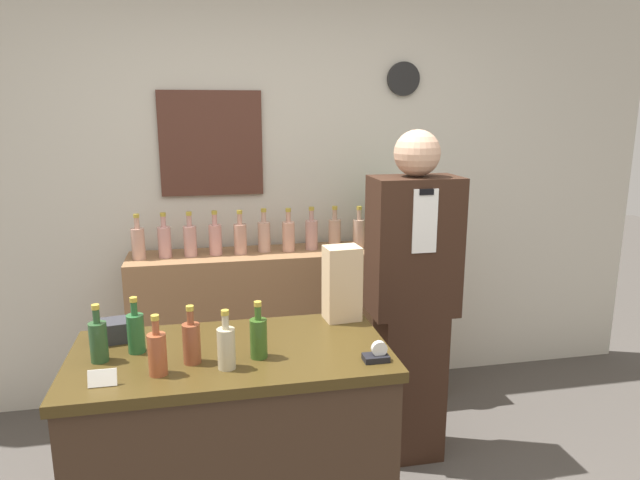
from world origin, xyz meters
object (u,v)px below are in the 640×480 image
(shopkeeper, at_px, (412,301))
(potted_plant, at_px, (393,214))
(tape_dispenser, at_px, (377,355))
(paper_bag, at_px, (342,283))

(shopkeeper, bearing_deg, potted_plant, 79.85)
(tape_dispenser, bearing_deg, paper_bag, 93.23)
(paper_bag, xyz_separation_m, tape_dispenser, (0.02, -0.43, -0.14))
(potted_plant, bearing_deg, shopkeeper, -100.15)
(paper_bag, bearing_deg, potted_plant, 61.16)
(shopkeeper, xyz_separation_m, potted_plant, (0.12, 0.67, 0.33))
(potted_plant, relative_size, paper_bag, 1.20)
(paper_bag, bearing_deg, tape_dispenser, -86.77)
(potted_plant, distance_m, tape_dispenser, 1.61)
(potted_plant, xyz_separation_m, paper_bag, (-0.59, -1.06, -0.08))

